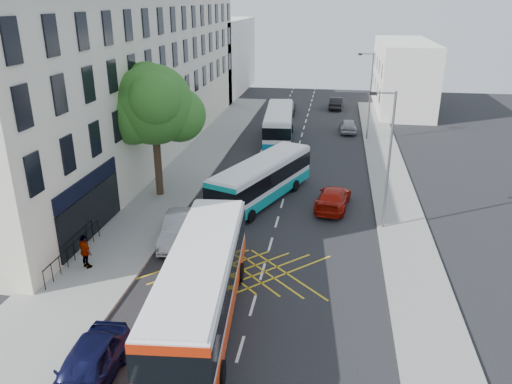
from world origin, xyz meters
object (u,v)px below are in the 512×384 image
at_px(red_hatchback, 333,198).
at_px(bus_mid, 262,180).
at_px(lamp_near, 388,154).
at_px(distant_car_dark, 336,103).
at_px(lamp_far, 369,92).
at_px(bus_far, 279,124).
at_px(distant_car_silver, 348,126).
at_px(pedestrian_far, 85,252).
at_px(street_tree, 153,106).
at_px(bus_near, 201,284).
at_px(parked_car_blue, 87,368).
at_px(distant_car_grey, 285,108).
at_px(parked_car_silver, 180,229).

bearing_deg(red_hatchback, bus_mid, 2.19).
bearing_deg(lamp_near, distant_car_dark, 94.99).
height_order(lamp_far, distant_car_dark, lamp_far).
height_order(bus_far, distant_car_silver, bus_far).
xyz_separation_m(lamp_far, bus_far, (-8.26, -1.44, -3.04)).
distance_m(red_hatchback, pedestrian_far, 15.70).
bearing_deg(bus_far, pedestrian_far, -108.93).
relative_size(lamp_far, bus_far, 0.74).
height_order(red_hatchback, distant_car_silver, red_hatchback).
bearing_deg(street_tree, bus_near, -63.70).
bearing_deg(bus_near, distant_car_dark, 78.23).
bearing_deg(pedestrian_far, distant_car_dark, -74.16).
height_order(parked_car_blue, distant_car_dark, parked_car_blue).
distance_m(bus_far, distant_car_silver, 7.87).
relative_size(distant_car_grey, distant_car_dark, 1.20).
bearing_deg(lamp_far, parked_car_silver, -115.67).
relative_size(parked_car_blue, distant_car_grey, 0.89).
distance_m(lamp_far, parked_car_silver, 26.30).
relative_size(bus_near, bus_far, 1.08).
distance_m(parked_car_blue, distant_car_grey, 45.15).
distance_m(street_tree, parked_car_blue, 18.93).
relative_size(street_tree, distant_car_grey, 1.69).
bearing_deg(red_hatchback, pedestrian_far, 47.53).
height_order(distant_car_dark, pedestrian_far, pedestrian_far).
bearing_deg(lamp_near, bus_mid, 157.01).
distance_m(lamp_far, parked_car_blue, 36.71).
relative_size(bus_near, pedestrian_far, 6.48).
height_order(bus_near, parked_car_blue, bus_near).
bearing_deg(distant_car_silver, bus_mid, 70.92).
bearing_deg(lamp_far, street_tree, -130.81).
height_order(lamp_near, bus_mid, lamp_near).
xyz_separation_m(bus_mid, distant_car_grey, (-1.34, 27.08, -0.77)).
height_order(bus_mid, pedestrian_far, bus_mid).
bearing_deg(bus_far, distant_car_silver, 28.07).
distance_m(red_hatchback, distant_car_dark, 31.37).
xyz_separation_m(parked_car_blue, red_hatchback, (8.23, 17.54, -0.10)).
height_order(street_tree, distant_car_dark, street_tree).
bearing_deg(distant_car_dark, red_hatchback, 93.29).
bearing_deg(street_tree, bus_far, 67.54).
height_order(bus_mid, distant_car_dark, bus_mid).
distance_m(street_tree, red_hatchback, 13.10).
height_order(lamp_far, bus_far, lamp_far).
height_order(lamp_near, parked_car_silver, lamp_near).
bearing_deg(bus_near, bus_far, 85.10).
relative_size(lamp_far, distant_car_grey, 1.54).
distance_m(bus_mid, pedestrian_far, 12.80).
distance_m(lamp_far, pedestrian_far, 31.29).
bearing_deg(parked_car_silver, pedestrian_far, -140.62).
distance_m(bus_near, distant_car_silver, 33.70).
xyz_separation_m(distant_car_grey, pedestrian_far, (-5.99, -37.57, 0.32)).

